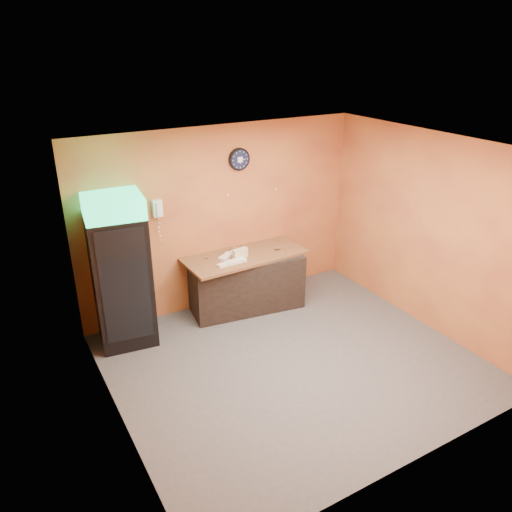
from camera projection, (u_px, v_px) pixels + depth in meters
floor at (293, 362)px, 6.57m from camera, size 4.50×4.50×0.00m
back_wall at (222, 218)px, 7.59m from camera, size 4.50×0.02×2.80m
left_wall at (109, 314)px, 4.98m from camera, size 0.02×4.00×2.80m
right_wall at (428, 232)px, 7.03m from camera, size 0.02×4.00×2.80m
ceiling at (300, 150)px, 5.44m from camera, size 4.50×4.00×0.02m
beverage_cooler at (122, 274)px, 6.65m from camera, size 0.83×0.83×2.11m
prep_counter at (245, 282)px, 7.77m from camera, size 1.80×1.00×0.86m
wall_clock at (239, 159)px, 7.35m from camera, size 0.34×0.06×0.34m
wall_phone at (157, 209)px, 6.95m from camera, size 0.13×0.11×0.24m
butcher_paper at (245, 256)px, 7.59m from camera, size 1.90×0.86×0.04m
sub_roll_stack at (240, 253)px, 7.44m from camera, size 0.24×0.10×0.15m
wrapped_sandwich_left at (226, 264)px, 7.21m from camera, size 0.27×0.13×0.04m
wrapped_sandwich_mid at (236, 261)px, 7.30m from camera, size 0.31×0.14×0.04m
wrapped_sandwich_right at (226, 256)px, 7.47m from camera, size 0.28×0.23×0.04m
kitchen_tool at (234, 249)px, 7.68m from camera, size 0.07×0.07×0.07m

